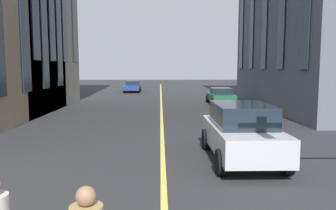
# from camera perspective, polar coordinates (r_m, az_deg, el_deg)

# --- Properties ---
(lane_centre_line) EXTENTS (80.00, 0.16, 0.01)m
(lane_centre_line) POSITION_cam_1_polar(r_m,az_deg,el_deg) (21.36, -1.08, -1.84)
(lane_centre_line) COLOR #D8C64C
(lane_centre_line) RESTS_ON ground_plane
(car_green_parked_a) EXTENTS (4.40, 1.95, 1.37)m
(car_green_parked_a) POSITION_cam_1_polar(r_m,az_deg,el_deg) (28.32, 8.83, 1.55)
(car_green_parked_a) COLOR #1E6038
(car_green_parked_a) RESTS_ON ground_plane
(car_silver_mid) EXTENTS (4.70, 2.14, 1.88)m
(car_silver_mid) POSITION_cam_1_polar(r_m,az_deg,el_deg) (11.39, 12.22, -4.38)
(car_silver_mid) COLOR #B7BABF
(car_silver_mid) RESTS_ON ground_plane
(car_blue_parked_b) EXTENTS (4.40, 1.95, 1.37)m
(car_blue_parked_b) POSITION_cam_1_polar(r_m,az_deg,el_deg) (41.83, -5.97, 3.14)
(car_blue_parked_b) COLOR navy
(car_blue_parked_b) RESTS_ON ground_plane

